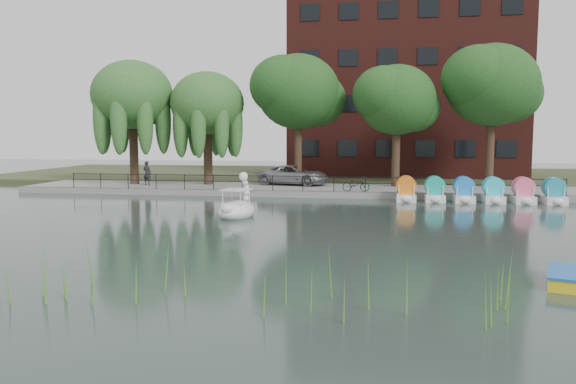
% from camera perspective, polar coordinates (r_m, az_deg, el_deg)
% --- Properties ---
extents(ground_plane, '(120.00, 120.00, 0.00)m').
position_cam_1_polar(ground_plane, '(23.40, -2.77, -4.16)').
color(ground_plane, '#394C46').
extents(promenade, '(40.00, 6.00, 0.40)m').
position_cam_1_polar(promenade, '(39.02, 2.06, 0.22)').
color(promenade, gray).
rests_on(promenade, ground_plane).
extents(kerb, '(40.00, 0.25, 0.40)m').
position_cam_1_polar(kerb, '(36.11, 1.49, -0.25)').
color(kerb, gray).
rests_on(kerb, ground_plane).
extents(land_strip, '(60.00, 22.00, 0.36)m').
position_cam_1_polar(land_strip, '(52.90, 3.92, 1.70)').
color(land_strip, '#47512D').
rests_on(land_strip, ground_plane).
extents(railing, '(32.00, 0.05, 1.00)m').
position_cam_1_polar(railing, '(36.22, 1.53, 1.27)').
color(railing, black).
rests_on(railing, promenade).
extents(apartment_building, '(20.00, 10.07, 18.00)m').
position_cam_1_polar(apartment_building, '(52.81, 11.73, 11.56)').
color(apartment_building, '#4C1E16').
rests_on(apartment_building, land_strip).
extents(willow_left, '(5.88, 5.88, 9.01)m').
position_cam_1_polar(willow_left, '(42.97, -15.54, 9.44)').
color(willow_left, '#473323').
rests_on(willow_left, promenade).
extents(willow_mid, '(5.32, 5.32, 8.15)m').
position_cam_1_polar(willow_mid, '(41.44, -8.21, 8.87)').
color(willow_mid, '#473323').
rests_on(willow_mid, promenade).
extents(broadleaf_center, '(6.00, 6.00, 9.25)m').
position_cam_1_polar(broadleaf_center, '(41.05, 1.04, 10.09)').
color(broadleaf_center, '#473323').
rests_on(broadleaf_center, promenade).
extents(broadleaf_right, '(5.40, 5.40, 8.32)m').
position_cam_1_polar(broadleaf_right, '(40.12, 11.01, 9.12)').
color(broadleaf_right, '#473323').
rests_on(broadleaf_right, promenade).
extents(broadleaf_far, '(6.30, 6.30, 9.71)m').
position_cam_1_polar(broadleaf_far, '(41.89, 20.05, 10.12)').
color(broadleaf_far, '#473323').
rests_on(broadleaf_far, promenade).
extents(minivan, '(3.89, 6.33, 1.64)m').
position_cam_1_polar(minivan, '(40.63, 0.56, 1.89)').
color(minivan, gray).
rests_on(minivan, promenade).
extents(bicycle, '(0.63, 1.73, 1.00)m').
position_cam_1_polar(bicycle, '(36.25, 6.92, 0.85)').
color(bicycle, gray).
rests_on(bicycle, promenade).
extents(pedestrian, '(0.81, 0.64, 1.98)m').
position_cam_1_polar(pedestrian, '(41.62, -14.13, 2.04)').
color(pedestrian, black).
rests_on(pedestrian, promenade).
extents(swan_boat, '(2.06, 2.82, 2.17)m').
position_cam_1_polar(swan_boat, '(27.82, -5.20, -1.56)').
color(swan_boat, white).
rests_on(swan_boat, ground_plane).
extents(pedal_boat_row, '(9.65, 1.70, 1.40)m').
position_cam_1_polar(pedal_boat_row, '(35.44, 18.77, -0.02)').
color(pedal_boat_row, white).
rests_on(pedal_boat_row, ground_plane).
extents(yellow_rowboat, '(1.69, 2.37, 0.39)m').
position_cam_1_polar(yellow_rowboat, '(17.25, 26.74, -7.75)').
color(yellow_rowboat, yellow).
rests_on(yellow_rowboat, ground_plane).
extents(reed_bank, '(24.00, 2.40, 1.20)m').
position_cam_1_polar(reed_bank, '(13.78, -2.74, -8.81)').
color(reed_bank, '#669938').
rests_on(reed_bank, ground_plane).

